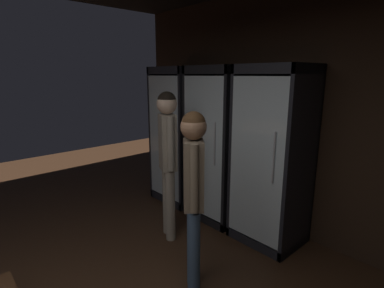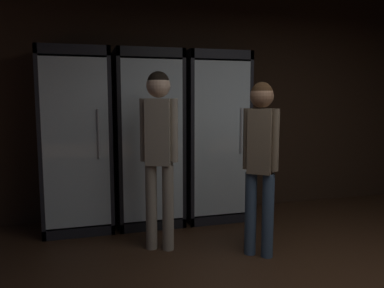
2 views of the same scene
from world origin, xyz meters
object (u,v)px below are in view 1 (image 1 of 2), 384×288
shopper_near (168,149)px  cooler_far_left (182,137)px  cooler_left (221,145)px  shopper_far (193,185)px  cooler_center (274,158)px

shopper_near → cooler_far_left: bearing=131.4°
cooler_far_left → cooler_left: size_ratio=1.00×
cooler_far_left → shopper_near: bearing=-48.6°
cooler_far_left → cooler_left: (0.77, -0.00, 0.01)m
cooler_far_left → shopper_far: bearing=-37.9°
cooler_far_left → cooler_left: bearing=-0.1°
cooler_left → cooler_center: same height
cooler_far_left → cooler_center: bearing=-0.0°
cooler_far_left → cooler_center: same height
cooler_far_left → shopper_near: size_ratio=1.17×
cooler_far_left → cooler_center: size_ratio=1.00×
cooler_left → cooler_center: (0.78, 0.00, -0.00)m
shopper_near → shopper_far: shopper_near is taller
shopper_near → shopper_far: bearing=-24.7°
cooler_far_left → shopper_near: (0.74, -0.84, 0.09)m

